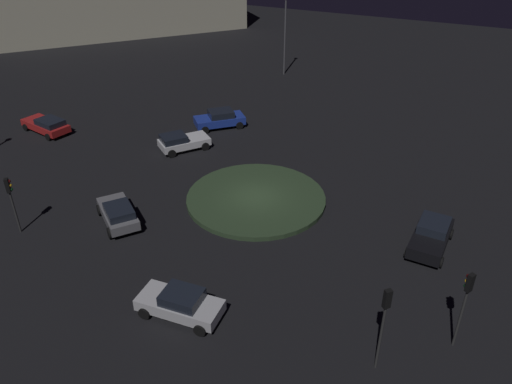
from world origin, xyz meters
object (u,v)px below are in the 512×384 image
at_px(car_black, 431,235).
at_px(car_silver, 180,303).
at_px(car_red, 47,125).
at_px(traffic_light_northwest, 11,195).
at_px(car_white, 182,141).
at_px(traffic_light_southwest_near, 466,296).
at_px(traffic_light_southwest, 384,314).
at_px(streetlamp_east, 285,28).
at_px(car_grey, 118,213).
at_px(car_blue, 220,119).

bearing_deg(car_black, car_silver, -40.05).
relative_size(car_black, car_red, 0.89).
height_order(car_black, traffic_light_northwest, traffic_light_northwest).
relative_size(car_red, car_white, 1.15).
xyz_separation_m(car_red, traffic_light_southwest_near, (-10.65, -34.29, 2.29)).
bearing_deg(traffic_light_southwest, car_black, -50.22).
distance_m(traffic_light_southwest, traffic_light_northwest, 22.23).
height_order(car_red, streetlamp_east, streetlamp_east).
height_order(car_black, traffic_light_southwest_near, traffic_light_southwest_near).
xyz_separation_m(traffic_light_southwest, traffic_light_southwest_near, (2.71, -3.00, -0.18)).
distance_m(car_grey, traffic_light_southwest, 17.96).
bearing_deg(streetlamp_east, traffic_light_southwest, -153.03).
height_order(car_red, traffic_light_southwest, traffic_light_southwest).
relative_size(car_grey, car_black, 0.97).
bearing_deg(traffic_light_southwest_near, car_black, -44.14).
bearing_deg(car_silver, car_black, -136.83).
height_order(car_silver, streetlamp_east, streetlamp_east).
distance_m(car_black, traffic_light_southwest, 10.32).
bearing_deg(streetlamp_east, car_grey, -177.71).
bearing_deg(traffic_light_northwest, car_white, 39.04).
bearing_deg(car_silver, streetlamp_east, -78.96).
bearing_deg(car_red, car_white, -158.75).
distance_m(car_silver, traffic_light_southwest, 9.83).
bearing_deg(car_red, car_black, -173.16).
distance_m(car_blue, traffic_light_northwest, 19.53).
relative_size(car_black, streetlamp_east, 0.51).
height_order(car_blue, traffic_light_northwest, traffic_light_northwest).
bearing_deg(traffic_light_southwest, streetlamp_east, -17.79).
height_order(car_silver, traffic_light_northwest, traffic_light_northwest).
bearing_deg(car_grey, car_silver, -175.64).
distance_m(car_black, car_white, 20.64).
height_order(car_silver, traffic_light_southwest, traffic_light_southwest).
relative_size(car_blue, car_black, 1.02).
xyz_separation_m(car_black, traffic_light_southwest_near, (-7.28, -2.04, 2.19)).
distance_m(car_blue, traffic_light_southwest_near, 27.76).
distance_m(car_blue, traffic_light_southwest, 27.50).
xyz_separation_m(car_red, car_white, (1.82, -12.26, 0.02)).
xyz_separation_m(car_grey, car_black, (5.44, -18.16, 0.04)).
bearing_deg(car_silver, car_red, -35.49).
xyz_separation_m(car_grey, car_silver, (-5.30, -7.70, -0.01)).
bearing_deg(car_silver, traffic_light_southwest_near, -167.15).
height_order(car_grey, car_silver, car_silver).
bearing_deg(car_silver, traffic_light_southwest, -178.15).
xyz_separation_m(car_blue, traffic_light_southwest, (-20.40, -18.29, 2.39)).
xyz_separation_m(car_grey, traffic_light_southwest_near, (-1.85, -20.20, 2.23)).
relative_size(car_grey, traffic_light_southwest_near, 1.00).
distance_m(car_black, traffic_light_southwest_near, 7.88).
distance_m(car_red, traffic_light_southwest_near, 35.98).
height_order(car_blue, car_red, car_blue).
height_order(car_white, traffic_light_northwest, traffic_light_northwest).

